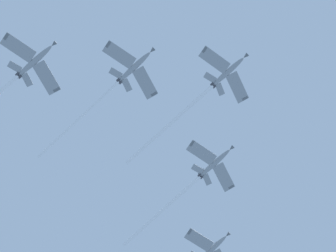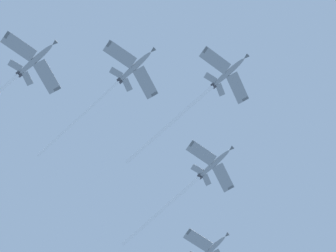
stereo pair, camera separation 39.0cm
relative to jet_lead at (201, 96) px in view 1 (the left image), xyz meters
The scene contains 4 objects.
jet_lead is the anchor object (origin of this frame).
jet_left_wing 26.93m from the jet_lead, 162.97° to the left, with size 39.68×25.82×10.13m.
jet_right_wing 23.93m from the jet_lead, 100.32° to the right, with size 39.51×25.20×10.79m.
jet_right_outer 51.71m from the jet_lead, 104.75° to the right, with size 35.36×23.99×9.75m.
Camera 1 is at (36.34, -46.72, 1.52)m, focal length 49.92 mm.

